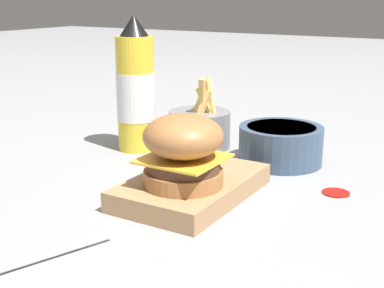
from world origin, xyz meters
TOP-DOWN VIEW (x-y plane):
  - ground_plane at (0.00, 0.00)m, footprint 6.00×6.00m
  - serving_board at (-0.02, 0.05)m, footprint 0.23×0.15m
  - burger at (0.01, 0.06)m, footprint 0.11×0.11m
  - ketchup_bottle at (-0.18, -0.17)m, footprint 0.07×0.07m
  - fries_basket at (-0.25, -0.07)m, footprint 0.12×0.12m
  - side_bowl at (-0.24, 0.10)m, footprint 0.14×0.14m
  - spoon at (0.27, -0.01)m, footprint 0.18×0.08m
  - ketchup_puddle at (-0.14, 0.23)m, footprint 0.04×0.04m

SIDE VIEW (x-z plane):
  - ground_plane at x=0.00m, z-range 0.00..0.00m
  - ketchup_puddle at x=-0.14m, z-range 0.00..0.00m
  - spoon at x=0.27m, z-range 0.00..0.01m
  - serving_board at x=-0.02m, z-range 0.00..0.03m
  - side_bowl at x=-0.24m, z-range 0.00..0.07m
  - fries_basket at x=-0.25m, z-range -0.03..0.11m
  - burger at x=0.01m, z-range 0.03..0.13m
  - ketchup_bottle at x=-0.18m, z-range -0.01..0.24m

